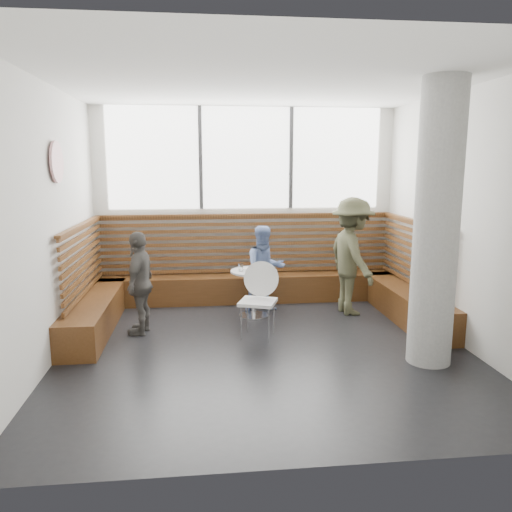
{
  "coord_description": "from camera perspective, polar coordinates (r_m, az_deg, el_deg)",
  "views": [
    {
      "loc": [
        -0.76,
        -5.87,
        2.27
      ],
      "look_at": [
        0.0,
        1.0,
        1.0
      ],
      "focal_mm": 35.0,
      "sensor_mm": 36.0,
      "label": 1
    }
  ],
  "objects": [
    {
      "name": "wall_art",
      "position": [
        6.5,
        -21.83,
        9.95
      ],
      "size": [
        0.03,
        0.5,
        0.5
      ],
      "primitive_type": "cylinder",
      "rotation": [
        0.0,
        1.57,
        0.0
      ],
      "color": "white",
      "rests_on": "room"
    },
    {
      "name": "child_left",
      "position": [
        6.91,
        -13.11,
        -3.0
      ],
      "size": [
        0.5,
        0.87,
        1.4
      ],
      "primitive_type": "imported",
      "rotation": [
        0.0,
        0.0,
        -1.77
      ],
      "color": "#56524E",
      "rests_on": "ground"
    },
    {
      "name": "concrete_column",
      "position": [
        5.92,
        19.94,
        3.29
      ],
      "size": [
        0.5,
        0.5,
        3.2
      ],
      "primitive_type": "cylinder",
      "color": "gray",
      "rests_on": "ground"
    },
    {
      "name": "plate_near",
      "position": [
        7.53,
        -1.02,
        -1.46
      ],
      "size": [
        0.2,
        0.2,
        0.01
      ],
      "primitive_type": "cylinder",
      "color": "white",
      "rests_on": "cafe_table"
    },
    {
      "name": "glass_left",
      "position": [
        7.39,
        -1.76,
        -1.3
      ],
      "size": [
        0.07,
        0.07,
        0.11
      ],
      "primitive_type": "cylinder",
      "color": "white",
      "rests_on": "cafe_table"
    },
    {
      "name": "menu_card",
      "position": [
        7.24,
        0.65,
        -1.97
      ],
      "size": [
        0.21,
        0.16,
        0.0
      ],
      "primitive_type": "cube",
      "rotation": [
        0.0,
        0.0,
        -0.2
      ],
      "color": "#A5C64C",
      "rests_on": "cafe_table"
    },
    {
      "name": "cafe_chair",
      "position": [
        6.64,
        0.13,
        -4.28
      ],
      "size": [
        0.48,
        0.47,
        0.99
      ],
      "rotation": [
        0.0,
        0.0,
        -0.35
      ],
      "color": "white",
      "rests_on": "ground"
    },
    {
      "name": "plate_far",
      "position": [
        7.59,
        0.04,
        -1.36
      ],
      "size": [
        0.22,
        0.22,
        0.02
      ],
      "primitive_type": "cylinder",
      "color": "white",
      "rests_on": "cafe_table"
    },
    {
      "name": "room",
      "position": [
        5.96,
        1.06,
        3.98
      ],
      "size": [
        5.0,
        5.0,
        3.2
      ],
      "color": "silver",
      "rests_on": "ground"
    },
    {
      "name": "booth",
      "position": [
        7.9,
        -0.62,
        -3.22
      ],
      "size": [
        5.0,
        2.5,
        1.44
      ],
      "color": "#462811",
      "rests_on": "ground"
    },
    {
      "name": "adult_man",
      "position": [
        7.73,
        10.91,
        -0.03
      ],
      "size": [
        0.82,
        1.24,
        1.79
      ],
      "primitive_type": "imported",
      "rotation": [
        0.0,
        0.0,
        1.71
      ],
      "color": "#45452E",
      "rests_on": "ground"
    },
    {
      "name": "glass_right",
      "position": [
        7.49,
        0.91,
        -1.12
      ],
      "size": [
        0.07,
        0.07,
        0.11
      ],
      "primitive_type": "cylinder",
      "color": "white",
      "rests_on": "cafe_table"
    },
    {
      "name": "cafe_table",
      "position": [
        7.49,
        -0.26,
        -3.16
      ],
      "size": [
        0.7,
        0.7,
        0.72
      ],
      "color": "silver",
      "rests_on": "ground"
    },
    {
      "name": "glass_mid",
      "position": [
        7.41,
        -0.13,
        -1.31
      ],
      "size": [
        0.06,
        0.06,
        0.1
      ],
      "primitive_type": "cylinder",
      "color": "white",
      "rests_on": "cafe_table"
    },
    {
      "name": "child_back",
      "position": [
        7.75,
        1.01,
        -1.49
      ],
      "size": [
        0.75,
        0.64,
        1.35
      ],
      "primitive_type": "imported",
      "rotation": [
        0.0,
        0.0,
        0.22
      ],
      "color": "#6175A8",
      "rests_on": "ground"
    }
  ]
}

